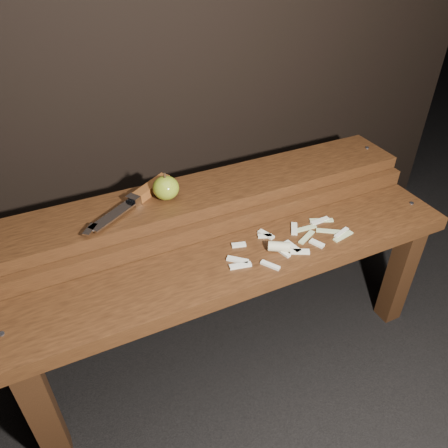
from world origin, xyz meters
name	(u,v)px	position (x,y,z in m)	size (l,w,h in m)	color
ground	(232,348)	(0.00, 0.00, 0.00)	(60.00, 60.00, 0.00)	black
bench_front_tier	(244,279)	(0.00, -0.06, 0.35)	(1.20, 0.20, 0.42)	black
bench_rear_tier	(208,214)	(0.00, 0.17, 0.41)	(1.20, 0.21, 0.50)	black
apple	(166,188)	(-0.12, 0.17, 0.53)	(0.07, 0.07, 0.08)	olive
knife	(142,195)	(-0.18, 0.19, 0.51)	(0.27, 0.18, 0.03)	brown
apple_scraps	(288,243)	(0.13, -0.06, 0.43)	(0.36, 0.16, 0.03)	beige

